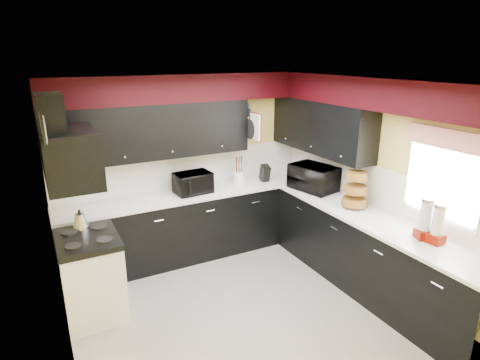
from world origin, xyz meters
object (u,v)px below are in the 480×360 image
Objects in this scene: knife_block at (265,173)px; kettle at (80,221)px; utensil_crock at (239,178)px; toaster_oven at (193,183)px; microwave at (314,178)px.

knife_block is 2.66m from kettle.
kettle is (-2.22, -0.51, -0.03)m from utensil_crock.
knife_block is (0.40, -0.06, 0.03)m from utensil_crock.
toaster_oven is 1.12m from knife_block.
kettle is (-2.62, -0.44, -0.06)m from knife_block.
microwave is 3.03m from kettle.
utensil_crock reaches higher than kettle.
toaster_oven is at bearing 16.95° from kettle.
microwave is 1.06m from utensil_crock.
toaster_oven is 2.65× the size of kettle.
knife_block is at bearing -4.58° from toaster_oven.
utensil_crock is at bearing 36.36° from microwave.
utensil_crock is at bearing 0.07° from toaster_oven.
knife_block reaches higher than kettle.
toaster_oven is 0.73m from utensil_crock.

